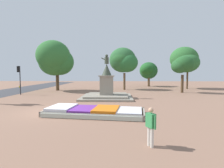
% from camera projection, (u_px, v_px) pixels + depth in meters
% --- Properties ---
extents(ground_plane, '(95.29, 95.29, 0.00)m').
position_uv_depth(ground_plane, '(49.00, 112.00, 13.02)').
color(ground_plane, '#8C6651').
extents(flower_planter, '(7.08, 3.55, 0.53)m').
position_uv_depth(flower_planter, '(93.00, 111.00, 12.06)').
color(flower_planter, '#38281C').
rests_on(flower_planter, ground_plane).
extents(statue_monument, '(5.74, 5.74, 4.99)m').
position_uv_depth(statue_monument, '(107.00, 90.00, 20.10)').
color(statue_monument, gray).
rests_on(statue_monument, ground_plane).
extents(traffic_light_far_corner, '(0.41, 0.30, 3.77)m').
position_uv_depth(traffic_light_far_corner, '(19.00, 75.00, 22.84)').
color(traffic_light_far_corner, '#2D2D33').
rests_on(traffic_light_far_corner, ground_plane).
extents(pedestrian_with_handbag, '(0.38, 0.51, 1.55)m').
position_uv_depth(pedestrian_with_handbag, '(151.00, 124.00, 6.79)').
color(pedestrian_with_handbag, beige).
rests_on(pedestrian_with_handbag, ground_plane).
extents(park_tree_far_left, '(4.88, 4.23, 7.23)m').
position_uv_depth(park_tree_far_left, '(124.00, 61.00, 30.02)').
color(park_tree_far_left, brown).
rests_on(park_tree_far_left, ground_plane).
extents(park_tree_behind_statue, '(3.87, 4.18, 5.17)m').
position_uv_depth(park_tree_behind_statue, '(148.00, 70.00, 37.14)').
color(park_tree_behind_statue, brown).
rests_on(park_tree_behind_statue, ground_plane).
extents(park_tree_far_right, '(5.59, 5.87, 7.95)m').
position_uv_depth(park_tree_far_right, '(55.00, 59.00, 27.69)').
color(park_tree_far_right, '#4C3823').
rests_on(park_tree_far_right, ground_plane).
extents(park_tree_street_side, '(3.06, 2.80, 5.27)m').
position_uv_depth(park_tree_street_side, '(182.00, 65.00, 24.96)').
color(park_tree_street_side, '#4C3823').
rests_on(park_tree_street_side, ground_plane).
extents(park_tree_mid_canopy, '(5.03, 5.22, 7.63)m').
position_uv_depth(park_tree_mid_canopy, '(185.00, 60.00, 31.66)').
color(park_tree_mid_canopy, '#4C3823').
rests_on(park_tree_mid_canopy, ground_plane).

